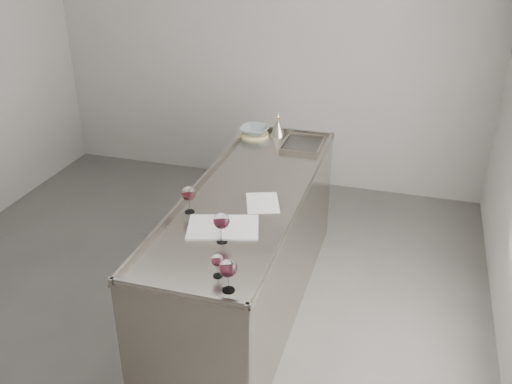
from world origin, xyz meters
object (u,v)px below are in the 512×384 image
(wine_glass_right, at_px, (228,269))
(ceramic_bowl, at_px, (255,130))
(wine_glass_small, at_px, (217,261))
(counter, at_px, (249,250))
(wine_glass_left, at_px, (189,194))
(wine_funnel, at_px, (278,129))
(notebook, at_px, (223,227))
(wine_glass_middle, at_px, (221,221))

(wine_glass_right, xyz_separation_m, ceramic_bowl, (-0.49, 2.10, -0.08))
(wine_glass_right, xyz_separation_m, wine_glass_small, (-0.09, 0.10, -0.04))
(counter, bearing_deg, ceramic_bowl, 104.39)
(counter, bearing_deg, wine_glass_small, -82.12)
(wine_glass_left, bearing_deg, wine_glass_right, -54.49)
(wine_funnel, bearing_deg, notebook, -87.38)
(counter, height_order, wine_funnel, wine_funnel)
(wine_glass_small, height_order, wine_funnel, wine_funnel)
(wine_glass_middle, bearing_deg, wine_glass_small, -74.09)
(counter, relative_size, wine_glass_small, 18.13)
(wine_glass_small, distance_m, ceramic_bowl, 2.04)
(wine_glass_left, height_order, wine_glass_middle, wine_glass_middle)
(notebook, relative_size, ceramic_bowl, 2.07)
(wine_glass_left, relative_size, wine_glass_right, 0.97)
(wine_glass_middle, height_order, ceramic_bowl, wine_glass_middle)
(wine_glass_middle, distance_m, notebook, 0.19)
(notebook, xyz_separation_m, ceramic_bowl, (-0.26, 1.53, 0.04))
(ceramic_bowl, bearing_deg, wine_glass_left, -90.52)
(wine_glass_left, distance_m, wine_glass_right, 0.87)
(wine_funnel, bearing_deg, wine_glass_right, -81.93)
(wine_glass_right, relative_size, notebook, 0.38)
(notebook, bearing_deg, wine_glass_small, -89.72)
(wine_funnel, bearing_deg, ceramic_bowl, -163.35)
(wine_glass_middle, relative_size, wine_funnel, 0.91)
(wine_glass_right, bearing_deg, wine_glass_left, 125.51)
(wine_glass_small, relative_size, wine_funnel, 0.66)
(wine_glass_left, relative_size, ceramic_bowl, 0.75)
(wine_glass_left, height_order, wine_glass_right, wine_glass_right)
(wine_glass_small, relative_size, ceramic_bowl, 0.56)
(wine_glass_middle, relative_size, wine_glass_right, 1.01)
(wine_glass_middle, height_order, wine_funnel, wine_funnel)
(wine_glass_middle, bearing_deg, wine_funnel, 93.87)
(counter, bearing_deg, wine_funnel, 94.03)
(counter, relative_size, wine_glass_middle, 13.02)
(wine_glass_right, bearing_deg, ceramic_bowl, 103.18)
(wine_glass_middle, bearing_deg, counter, 93.62)
(ceramic_bowl, bearing_deg, wine_glass_right, -76.82)
(counter, xyz_separation_m, wine_glass_middle, (0.04, -0.65, 0.60))
(wine_glass_middle, height_order, wine_glass_small, wine_glass_middle)
(wine_glass_small, bearing_deg, notebook, 106.36)
(wine_glass_right, height_order, wine_glass_small, wine_glass_right)
(counter, height_order, notebook, counter)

